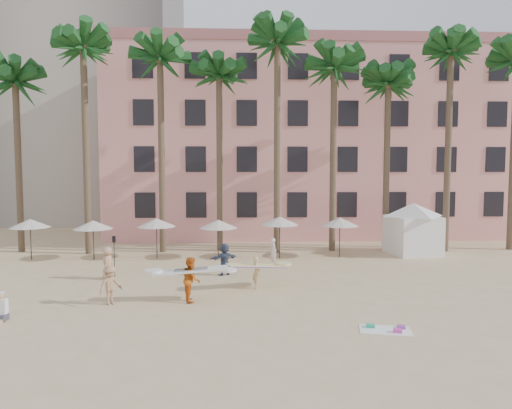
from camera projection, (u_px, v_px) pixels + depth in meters
The scene contains 11 objects.
ground at pixel (231, 321), 17.36m from camera, with size 120.00×120.00×0.00m, color #D1B789.
pink_hotel at pixel (309, 146), 42.95m from camera, with size 35.00×14.00×16.00m, color #F5A295.
grey_tower at pixel (79, 3), 52.64m from camera, with size 22.00×18.00×50.00m, color #A89E8E.
palm_row at pixel (241, 65), 31.36m from camera, with size 44.40×5.40×16.30m.
umbrella_row at pixel (187, 223), 29.52m from camera, with size 22.50×2.70×2.73m.
cabana at pixel (413, 224), 31.17m from camera, with size 5.14×5.14×3.50m.
beach_towel at pixel (387, 329), 16.36m from camera, with size 1.97×1.35×0.14m.
carrier_yellow at pixel (257, 270), 22.13m from camera, with size 2.99×1.61×1.56m.
carrier_white at pixel (191, 278), 19.92m from camera, with size 3.25×1.07×1.95m.
beachgoers at pixel (177, 266), 23.32m from camera, with size 9.58×8.71×1.74m.
paddle at pixel (114, 251), 24.42m from camera, with size 0.18×0.04×2.23m.
Camera 1 is at (0.28, -17.01, 5.73)m, focal length 32.00 mm.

